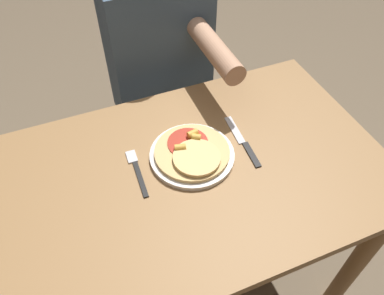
# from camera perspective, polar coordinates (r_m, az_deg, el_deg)

# --- Properties ---
(ground_plane) EXTENTS (8.00, 8.00, 0.00)m
(ground_plane) POSITION_cam_1_polar(r_m,az_deg,el_deg) (1.72, -0.35, -19.65)
(ground_plane) COLOR brown
(dining_table) EXTENTS (1.15, 0.71, 0.76)m
(dining_table) POSITION_cam_1_polar(r_m,az_deg,el_deg) (1.16, -0.49, -7.72)
(dining_table) COLOR olive
(dining_table) RESTS_ON ground_plane
(plate) EXTENTS (0.25, 0.25, 0.01)m
(plate) POSITION_cam_1_polar(r_m,az_deg,el_deg) (1.09, 0.00, -1.16)
(plate) COLOR silver
(plate) RESTS_ON dining_table
(pizza) EXTENTS (0.22, 0.22, 0.04)m
(pizza) POSITION_cam_1_polar(r_m,az_deg,el_deg) (1.07, 0.11, -0.72)
(pizza) COLOR tan
(pizza) RESTS_ON plate
(fork) EXTENTS (0.03, 0.18, 0.00)m
(fork) POSITION_cam_1_polar(r_m,az_deg,el_deg) (1.07, -8.42, -3.34)
(fork) COLOR black
(fork) RESTS_ON dining_table
(knife) EXTENTS (0.03, 0.22, 0.00)m
(knife) POSITION_cam_1_polar(r_m,az_deg,el_deg) (1.14, 7.74, 0.89)
(knife) COLOR black
(knife) RESTS_ON dining_table
(person_diner) EXTENTS (0.37, 0.52, 1.24)m
(person_diner) POSITION_cam_1_polar(r_m,az_deg,el_deg) (1.50, -4.89, 12.40)
(person_diner) COLOR #2D2D38
(person_diner) RESTS_ON ground_plane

